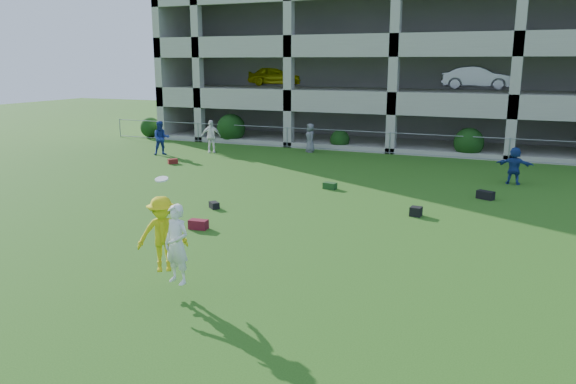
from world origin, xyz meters
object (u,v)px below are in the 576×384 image
at_px(bystander_b, 211,136).
at_px(bystander_a, 161,138).
at_px(bystander_c, 310,138).
at_px(parking_garage, 423,44).
at_px(crate_d, 416,211).
at_px(bystander_d, 514,166).
at_px(frisbee_contest, 166,237).

bearing_deg(bystander_b, bystander_a, -170.89).
height_order(bystander_a, bystander_c, bystander_a).
height_order(bystander_c, parking_garage, parking_garage).
bearing_deg(bystander_a, crate_d, -66.11).
xyz_separation_m(bystander_d, frisbee_contest, (-6.49, -14.71, 0.49)).
relative_size(bystander_c, frisbee_contest, 0.72).
relative_size(bystander_d, frisbee_contest, 0.70).
height_order(bystander_a, bystander_d, bystander_a).
height_order(bystander_d, frisbee_contest, frisbee_contest).
bearing_deg(bystander_c, frisbee_contest, -29.86).
relative_size(frisbee_contest, parking_garage, 0.07).
distance_m(bystander_a, bystander_b, 2.66).
bearing_deg(frisbee_contest, bystander_a, 125.86).
xyz_separation_m(bystander_b, bystander_d, (15.50, -2.27, -0.12)).
height_order(bystander_b, frisbee_contest, frisbee_contest).
xyz_separation_m(bystander_c, bystander_d, (10.54, -4.50, -0.02)).
height_order(bystander_b, bystander_c, bystander_b).
relative_size(bystander_a, bystander_c, 1.15).
height_order(bystander_d, crate_d, bystander_d).
distance_m(bystander_b, bystander_d, 15.66).
xyz_separation_m(frisbee_contest, parking_garage, (0.11, 28.96, 4.76)).
bearing_deg(parking_garage, crate_d, -79.97).
height_order(bystander_c, bystander_d, bystander_c).
bearing_deg(bystander_b, parking_garage, 20.64).
height_order(bystander_a, crate_d, bystander_a).
relative_size(bystander_a, crate_d, 5.15).
xyz_separation_m(bystander_b, frisbee_contest, (9.01, -16.98, 0.37)).
distance_m(bystander_a, parking_garage, 18.39).
xyz_separation_m(bystander_d, parking_garage, (-6.38, 14.25, 5.25)).
xyz_separation_m(bystander_a, parking_garage, (11.11, 13.73, 5.11)).
bearing_deg(bystander_c, bystander_a, -101.99).
bearing_deg(parking_garage, bystander_c, -113.10).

